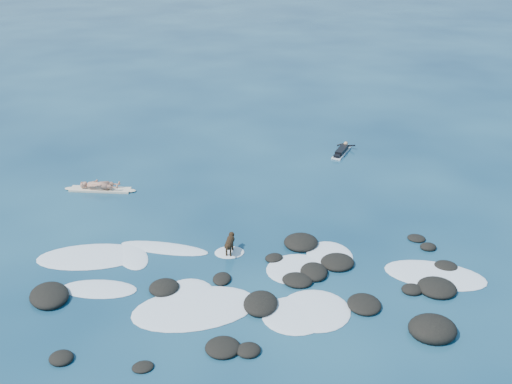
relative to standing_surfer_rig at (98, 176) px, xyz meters
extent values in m
plane|color=#0A2642|center=(6.22, -6.81, -0.74)|extent=(160.00, 160.00, 0.00)
ellipsoid|color=black|center=(9.19, -7.20, -0.65)|extent=(1.54, 1.49, 0.35)
ellipsoid|color=black|center=(7.58, -8.14, -0.66)|extent=(1.26, 1.15, 0.33)
ellipsoid|color=black|center=(12.07, -9.10, -0.64)|extent=(1.41, 1.36, 0.39)
ellipsoid|color=black|center=(12.80, -6.51, -0.67)|extent=(0.62, 0.53, 0.27)
ellipsoid|color=black|center=(8.15, -5.73, -0.63)|extent=(1.61, 1.58, 0.45)
ellipsoid|color=black|center=(11.07, -11.17, -0.58)|extent=(1.47, 1.31, 0.63)
ellipsoid|color=black|center=(12.94, -7.80, -0.69)|extent=(0.95, 0.88, 0.22)
ellipsoid|color=black|center=(9.45, -9.68, -0.66)|extent=(1.22, 1.27, 0.32)
ellipsoid|color=black|center=(2.68, -11.71, -0.70)|extent=(0.67, 0.57, 0.16)
ellipsoid|color=black|center=(5.06, -7.74, -0.68)|extent=(0.79, 0.89, 0.24)
ellipsoid|color=black|center=(4.88, -11.20, -0.66)|extent=(1.09, 1.03, 0.30)
ellipsoid|color=black|center=(-0.53, -8.15, -0.63)|extent=(1.74, 1.89, 0.45)
ellipsoid|color=black|center=(6.19, -9.32, -0.64)|extent=(1.38, 1.54, 0.41)
ellipsoid|color=black|center=(12.62, -5.81, -0.69)|extent=(0.87, 0.82, 0.18)
ellipsoid|color=black|center=(7.00, -6.63, -0.68)|extent=(0.83, 0.77, 0.24)
ellipsoid|color=black|center=(5.60, -11.39, -0.68)|extent=(0.78, 0.73, 0.26)
ellipsoid|color=black|center=(8.23, -7.72, -0.65)|extent=(1.11, 1.25, 0.38)
ellipsoid|color=black|center=(0.41, -11.13, -0.67)|extent=(0.87, 0.84, 0.27)
ellipsoid|color=black|center=(3.13, -8.09, -0.65)|extent=(1.26, 1.23, 0.38)
ellipsoid|color=black|center=(11.23, -9.08, -0.67)|extent=(0.71, 0.61, 0.29)
ellipsoid|color=white|center=(0.99, -7.82, -0.73)|extent=(2.72, 1.54, 0.12)
ellipsoid|color=white|center=(12.37, -8.25, -0.73)|extent=(3.86, 2.94, 0.12)
ellipsoid|color=white|center=(3.05, -5.43, -0.73)|extent=(3.52, 1.90, 0.12)
ellipsoid|color=white|center=(7.18, -9.91, -0.73)|extent=(2.35, 2.27, 0.12)
ellipsoid|color=white|center=(7.86, -9.73, -0.73)|extent=(2.46, 2.43, 0.12)
ellipsoid|color=white|center=(3.90, -8.59, -0.73)|extent=(2.06, 2.31, 0.12)
ellipsoid|color=white|center=(1.91, -5.86, -0.73)|extent=(1.68, 2.25, 0.12)
ellipsoid|color=white|center=(7.69, -7.35, -0.73)|extent=(2.69, 2.56, 0.12)
ellipsoid|color=white|center=(0.42, -5.72, -0.73)|extent=(3.91, 1.91, 0.12)
ellipsoid|color=white|center=(4.13, -9.20, -0.73)|extent=(4.26, 2.79, 0.12)
ellipsoid|color=white|center=(9.05, -6.61, -0.73)|extent=(1.78, 2.12, 0.12)
ellipsoid|color=white|center=(5.44, -5.99, -0.73)|extent=(1.10, 0.90, 0.12)
cube|color=beige|center=(0.00, 0.00, -0.69)|extent=(2.80, 1.08, 0.09)
ellipsoid|color=beige|center=(1.34, -0.26, -0.69)|extent=(0.60, 0.41, 0.10)
ellipsoid|color=beige|center=(-1.34, 0.26, -0.69)|extent=(0.60, 0.41, 0.10)
imported|color=tan|center=(0.00, 0.00, 0.25)|extent=(0.54, 0.72, 1.78)
cube|color=white|center=(11.96, 3.26, -0.69)|extent=(1.46, 2.01, 0.07)
ellipsoid|color=white|center=(12.49, 4.15, -0.69)|extent=(0.44, 0.51, 0.08)
cube|color=black|center=(11.96, 3.26, -0.55)|extent=(0.97, 1.28, 0.21)
sphere|color=tan|center=(12.34, 3.89, -0.44)|extent=(0.30, 0.30, 0.22)
cylinder|color=black|center=(12.18, 4.14, -0.56)|extent=(0.52, 0.15, 0.23)
cylinder|color=black|center=(12.63, 3.88, -0.56)|extent=(0.37, 0.47, 0.23)
cube|color=black|center=(11.60, 2.66, -0.59)|extent=(0.54, 0.60, 0.13)
cylinder|color=black|center=(5.44, -6.09, -0.26)|extent=(0.41, 0.62, 0.28)
sphere|color=black|center=(5.50, -5.84, -0.26)|extent=(0.35, 0.35, 0.29)
sphere|color=black|center=(5.37, -6.34, -0.26)|extent=(0.32, 0.32, 0.26)
sphere|color=black|center=(5.55, -5.68, -0.16)|extent=(0.25, 0.25, 0.21)
cone|color=black|center=(5.58, -5.56, -0.17)|extent=(0.14, 0.15, 0.11)
cone|color=black|center=(5.49, -5.68, -0.07)|extent=(0.11, 0.09, 0.10)
cone|color=black|center=(5.60, -5.70, -0.07)|extent=(0.11, 0.09, 0.10)
cylinder|color=black|center=(5.42, -5.88, -0.55)|extent=(0.08, 0.08, 0.37)
cylinder|color=black|center=(5.56, -5.92, -0.55)|extent=(0.08, 0.08, 0.37)
cylinder|color=black|center=(5.32, -6.26, -0.55)|extent=(0.08, 0.08, 0.37)
cylinder|color=black|center=(5.46, -6.30, -0.55)|extent=(0.08, 0.08, 0.37)
cylinder|color=black|center=(5.34, -6.46, -0.21)|extent=(0.12, 0.27, 0.16)
camera|label=1|loc=(4.42, -23.92, 10.26)|focal=40.00mm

